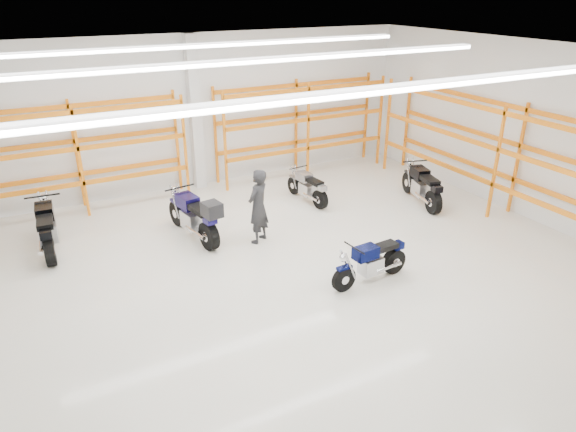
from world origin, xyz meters
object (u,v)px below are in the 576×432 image
motorcycle_back_d (423,187)px  structural_column (195,114)px  motorcycle_main (373,262)px  motorcycle_back_b (196,217)px  standing_man (258,206)px  motorcycle_back_c (308,188)px  motorcycle_back_a (47,230)px

motorcycle_back_d → structural_column: size_ratio=0.49×
motorcycle_main → motorcycle_back_b: 4.43m
standing_man → motorcycle_main: bearing=82.1°
motorcycle_back_b → motorcycle_back_d: (6.38, -0.80, -0.09)m
motorcycle_back_b → motorcycle_back_c: bearing=12.9°
motorcycle_back_a → standing_man: standing_man is taller
motorcycle_back_b → standing_man: standing_man is taller
motorcycle_back_b → motorcycle_back_d: size_ratio=1.11×
motorcycle_main → motorcycle_back_a: (-5.89, 4.58, 0.10)m
motorcycle_back_d → structural_column: (-5.11, 4.29, 1.74)m
motorcycle_main → motorcycle_back_c: (0.94, 4.37, -0.01)m
motorcycle_back_c → motorcycle_back_b: bearing=-167.1°
motorcycle_main → motorcycle_back_a: bearing=142.1°
standing_man → structural_column: bearing=-123.4°
motorcycle_back_c → standing_man: size_ratio=1.02×
motorcycle_main → motorcycle_back_b: bearing=126.9°
motorcycle_back_a → motorcycle_back_d: 9.78m
motorcycle_main → structural_column: 7.39m
standing_man → structural_column: structural_column is taller
motorcycle_back_a → structural_column: structural_column is taller
motorcycle_back_a → motorcycle_back_d: size_ratio=1.08×
motorcycle_back_a → standing_man: size_ratio=1.29×
motorcycle_main → structural_column: size_ratio=0.42×
standing_man → structural_column: size_ratio=0.41×
motorcycle_back_b → structural_column: structural_column is taller
motorcycle_back_c → structural_column: bearing=131.2°
motorcycle_main → motorcycle_back_d: (3.72, 2.74, 0.08)m
motorcycle_back_a → motorcycle_back_b: 3.39m
motorcycle_back_a → motorcycle_back_b: size_ratio=0.97×
motorcycle_back_d → standing_man: bearing=179.7°
structural_column → motorcycle_back_d: bearing=-40.0°
motorcycle_back_b → structural_column: 4.07m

